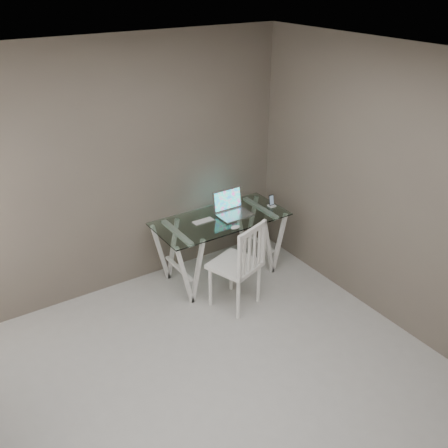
% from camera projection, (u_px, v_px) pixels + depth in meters
% --- Properties ---
extents(room, '(4.50, 4.52, 2.71)m').
position_uv_depth(room, '(228.00, 228.00, 3.28)').
color(room, '#B1AEA9').
rests_on(room, ground).
extents(desk, '(1.50, 0.70, 0.75)m').
position_uv_depth(desk, '(221.00, 247.00, 5.71)').
color(desk, silver).
rests_on(desk, ground).
extents(chair, '(0.58, 0.58, 0.99)m').
position_uv_depth(chair, '(241.00, 262.00, 5.10)').
color(chair, white).
rests_on(chair, ground).
extents(laptop, '(0.38, 0.30, 0.27)m').
position_uv_depth(laptop, '(232.00, 208.00, 5.62)').
color(laptop, '#BCBDC1').
rests_on(laptop, desk).
extents(keyboard, '(0.25, 0.11, 0.01)m').
position_uv_depth(keyboard, '(203.00, 221.00, 5.47)').
color(keyboard, silver).
rests_on(keyboard, desk).
extents(mouse, '(0.11, 0.07, 0.04)m').
position_uv_depth(mouse, '(235.00, 227.00, 5.32)').
color(mouse, white).
rests_on(mouse, desk).
extents(phone_dock, '(0.08, 0.08, 0.14)m').
position_uv_depth(phone_dock, '(272.00, 203.00, 5.80)').
color(phone_dock, white).
rests_on(phone_dock, desk).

